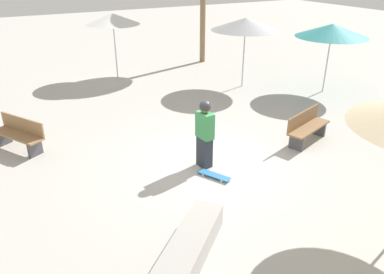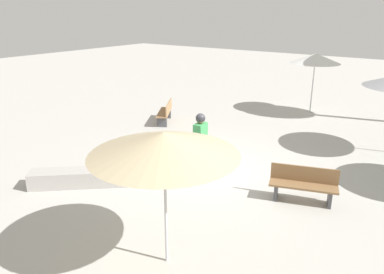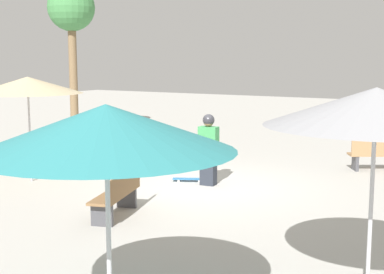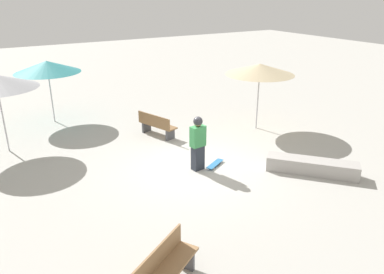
{
  "view_description": "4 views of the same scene",
  "coord_description": "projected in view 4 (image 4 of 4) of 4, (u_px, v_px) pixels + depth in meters",
  "views": [
    {
      "loc": [
        4.16,
        6.87,
        4.56
      ],
      "look_at": [
        0.3,
        -0.31,
        0.66
      ],
      "focal_mm": 35.0,
      "sensor_mm": 36.0,
      "label": 1
    },
    {
      "loc": [
        -5.51,
        8.38,
        4.45
      ],
      "look_at": [
        0.19,
        0.4,
        1.07
      ],
      "focal_mm": 35.0,
      "sensor_mm": 36.0,
      "label": 2
    },
    {
      "loc": [
        -10.5,
        -6.09,
        2.9
      ],
      "look_at": [
        0.26,
        0.55,
        1.09
      ],
      "focal_mm": 50.0,
      "sensor_mm": 36.0,
      "label": 3
    },
    {
      "loc": [
        8.79,
        -5.34,
        5.09
      ],
      "look_at": [
        0.57,
        -0.42,
        1.28
      ],
      "focal_mm": 35.0,
      "sensor_mm": 36.0,
      "label": 4
    }
  ],
  "objects": [
    {
      "name": "ground_plane",
      "position": [
        194.0,
        167.0,
        11.44
      ],
      "size": [
        60.0,
        60.0,
        0.0
      ],
      "primitive_type": "plane",
      "color": "#B2AFA8"
    },
    {
      "name": "skater_main",
      "position": [
        198.0,
        142.0,
        11.0
      ],
      "size": [
        0.29,
        0.47,
        1.67
      ],
      "rotation": [
        0.0,
        0.0,
        1.68
      ],
      "color": "#282D38",
      "rests_on": "ground_plane"
    },
    {
      "name": "skateboard",
      "position": [
        215.0,
        164.0,
        11.53
      ],
      "size": [
        0.55,
        0.8,
        0.07
      ],
      "rotation": [
        0.0,
        0.0,
        2.06
      ],
      "color": "teal",
      "rests_on": "ground_plane"
    },
    {
      "name": "concrete_ledge",
      "position": [
        312.0,
        166.0,
        11.0
      ],
      "size": [
        2.32,
        2.14,
        0.43
      ],
      "rotation": [
        0.0,
        0.0,
        0.72
      ],
      "color": "#A8A39E",
      "rests_on": "ground_plane"
    },
    {
      "name": "bench_near",
      "position": [
        157.0,
        125.0,
        13.73
      ],
      "size": [
        1.66,
        0.92,
        0.85
      ],
      "rotation": [
        0.0,
        0.0,
        0.32
      ],
      "color": "#47474C",
      "rests_on": "ground_plane"
    },
    {
      "name": "bench_far",
      "position": [
        165.0,
        269.0,
        6.69
      ],
      "size": [
        1.21,
        1.6,
        0.85
      ],
      "rotation": [
        0.0,
        0.0,
        5.26
      ],
      "color": "#47474C",
      "rests_on": "ground_plane"
    },
    {
      "name": "shade_umbrella_tan",
      "position": [
        260.0,
        69.0,
        13.83
      ],
      "size": [
        2.58,
        2.58,
        2.52
      ],
      "color": "#B7B7BC",
      "rests_on": "ground_plane"
    },
    {
      "name": "shade_umbrella_teal",
      "position": [
        47.0,
        67.0,
        14.57
      ],
      "size": [
        2.54,
        2.54,
        2.49
      ],
      "color": "#B7B7BC",
      "rests_on": "ground_plane"
    }
  ]
}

